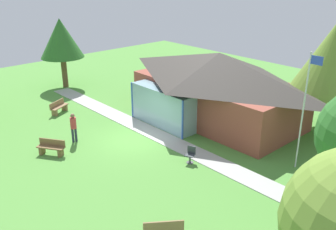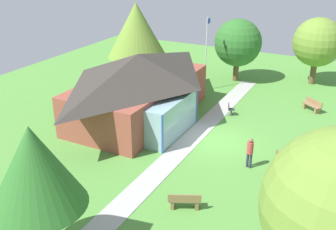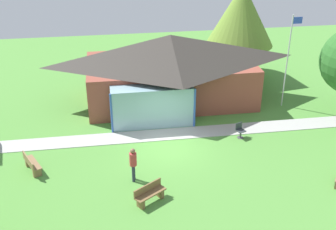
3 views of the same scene
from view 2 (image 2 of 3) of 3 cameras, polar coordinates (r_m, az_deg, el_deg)
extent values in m
plane|color=#54933D|center=(24.20, 6.92, -3.68)|extent=(44.00, 44.00, 0.00)
cube|color=brown|center=(26.93, -4.24, 2.48)|extent=(10.53, 5.48, 2.67)
pyramid|color=#38332D|center=(26.21, -4.39, 6.96)|extent=(11.53, 6.48, 1.73)
cube|color=#8CB2BF|center=(24.19, 0.58, -0.34)|extent=(4.74, 1.20, 2.40)
cylinder|color=#3359B2|center=(22.04, -0.83, -2.87)|extent=(0.12, 0.12, 2.40)
cylinder|color=#3359B2|center=(25.93, 4.14, 1.30)|extent=(0.12, 0.12, 2.40)
cube|color=#ADADA8|center=(24.65, 3.88, -2.97)|extent=(23.19, 1.36, 0.03)
cylinder|color=silver|center=(31.49, 5.52, 8.67)|extent=(0.08, 0.08, 5.88)
cube|color=blue|center=(31.19, 5.92, 13.38)|extent=(0.60, 0.02, 0.40)
cube|color=olive|center=(18.13, 2.41, -12.14)|extent=(1.05, 1.54, 0.06)
cube|color=olive|center=(18.28, 0.63, -12.77)|extent=(0.43, 0.32, 0.39)
cube|color=olive|center=(18.30, 4.16, -12.80)|extent=(0.43, 0.32, 0.39)
cube|color=olive|center=(17.85, 2.43, -11.95)|extent=(0.70, 1.38, 0.36)
cube|color=brown|center=(21.72, 16.52, -6.62)|extent=(1.49, 1.20, 0.06)
cube|color=brown|center=(22.28, 15.93, -6.49)|extent=(0.35, 0.42, 0.39)
cube|color=brown|center=(21.42, 16.98, -7.94)|extent=(0.35, 0.42, 0.39)
cube|color=brown|center=(21.55, 16.11, -6.18)|extent=(1.28, 0.88, 0.36)
cube|color=olive|center=(29.81, 20.09, 1.36)|extent=(1.24, 1.47, 0.06)
cube|color=olive|center=(29.56, 20.77, 0.53)|extent=(0.42, 0.37, 0.39)
cube|color=olive|center=(30.24, 19.30, 1.27)|extent=(0.42, 0.37, 0.39)
cube|color=olive|center=(29.86, 20.40, 1.79)|extent=(0.94, 1.25, 0.36)
cube|color=#33383D|center=(27.66, 9.18, 0.82)|extent=(0.58, 0.58, 0.04)
cube|color=#33383D|center=(27.56, 8.79, 1.25)|extent=(0.42, 0.21, 0.40)
cylinder|color=#4C4C51|center=(27.75, 9.15, 0.38)|extent=(0.10, 0.10, 0.42)
cylinder|color=#4C4C51|center=(27.83, 9.12, 0.00)|extent=(0.36, 0.36, 0.02)
cylinder|color=#2D3347|center=(21.50, 11.87, -6.51)|extent=(0.14, 0.14, 0.85)
cylinder|color=#2D3347|center=(21.56, 11.44, -6.37)|extent=(0.14, 0.14, 0.85)
cylinder|color=#BF3F3F|center=(21.17, 11.82, -4.68)|extent=(0.34, 0.34, 0.65)
sphere|color=#846047|center=(20.96, 11.92, -3.61)|extent=(0.24, 0.24, 0.24)
cylinder|color=brown|center=(35.60, 20.27, 5.88)|extent=(0.48, 0.48, 2.07)
sphere|color=olive|center=(34.97, 20.86, 9.83)|extent=(4.01, 4.01, 4.01)
cylinder|color=brown|center=(34.77, 9.81, 6.41)|extent=(0.48, 0.48, 1.83)
sphere|color=#2D6B28|center=(34.14, 10.09, 10.27)|extent=(3.97, 3.97, 3.97)
cylinder|color=brown|center=(33.25, -4.39, 6.44)|extent=(0.52, 0.52, 2.44)
cone|color=olive|center=(32.41, -4.58, 12.19)|extent=(4.85, 4.85, 4.36)
cone|color=#2D6B28|center=(14.26, -18.81, -7.17)|extent=(3.46, 3.46, 3.11)
camera|label=1|loc=(36.66, 36.71, 16.88)|focal=40.53mm
camera|label=3|loc=(21.02, 65.32, 12.73)|focal=45.53mm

